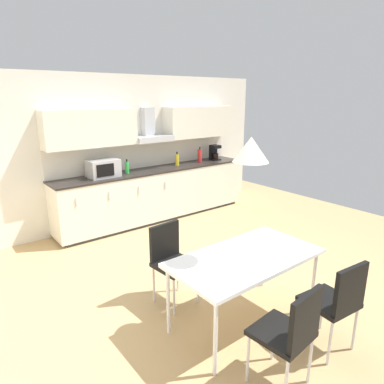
{
  "coord_description": "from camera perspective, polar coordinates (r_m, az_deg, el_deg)",
  "views": [
    {
      "loc": [
        -2.45,
        -2.72,
        2.19
      ],
      "look_at": [
        0.16,
        0.59,
        1.0
      ],
      "focal_mm": 32.0,
      "sensor_mm": 36.0,
      "label": 1
    }
  ],
  "objects": [
    {
      "name": "ground_plane",
      "position": [
        4.27,
        3.33,
        -15.27
      ],
      "size": [
        8.24,
        8.01,
        0.02
      ],
      "primitive_type": "cube",
      "color": "tan"
    },
    {
      "name": "wall_back",
      "position": [
        6.03,
        -13.95,
        6.55
      ],
      "size": [
        6.59,
        0.1,
        2.54
      ],
      "primitive_type": "cube",
      "color": "silver",
      "rests_on": "ground_plane"
    },
    {
      "name": "kitchen_counter",
      "position": [
        6.25,
        -5.96,
        -0.29
      ],
      "size": [
        3.68,
        0.61,
        0.93
      ],
      "color": "#333333",
      "rests_on": "ground_plane"
    },
    {
      "name": "backsplash_tile",
      "position": [
        6.33,
        -7.51,
        6.25
      ],
      "size": [
        3.66,
        0.02,
        0.45
      ],
      "primitive_type": "cube",
      "color": "silver",
      "rests_on": "kitchen_counter"
    },
    {
      "name": "upper_wall_cabinets",
      "position": [
        6.14,
        -6.93,
        10.99
      ],
      "size": [
        3.66,
        0.4,
        0.58
      ],
      "color": "silver"
    },
    {
      "name": "microwave",
      "position": [
        5.66,
        -14.58,
        3.85
      ],
      "size": [
        0.48,
        0.35,
        0.28
      ],
      "color": "#ADADB2",
      "rests_on": "kitchen_counter"
    },
    {
      "name": "coffee_maker",
      "position": [
        6.98,
        3.73,
        6.59
      ],
      "size": [
        0.18,
        0.19,
        0.3
      ],
      "color": "black",
      "rests_on": "kitchen_counter"
    },
    {
      "name": "bottle_green",
      "position": [
        5.83,
        -10.77,
        4.05
      ],
      "size": [
        0.07,
        0.07,
        0.24
      ],
      "color": "green",
      "rests_on": "kitchen_counter"
    },
    {
      "name": "bottle_yellow",
      "position": [
        6.38,
        -2.51,
        5.39
      ],
      "size": [
        0.07,
        0.07,
        0.26
      ],
      "color": "yellow",
      "rests_on": "kitchen_counter"
    },
    {
      "name": "bottle_red",
      "position": [
        6.72,
        1.31,
        6.07
      ],
      "size": [
        0.08,
        0.08,
        0.3
      ],
      "color": "red",
      "rests_on": "kitchen_counter"
    },
    {
      "name": "dining_table",
      "position": [
        3.36,
        8.93,
        -11.22
      ],
      "size": [
        1.47,
        0.78,
        0.72
      ],
      "color": "white",
      "rests_on": "ground_plane"
    },
    {
      "name": "chair_near_left",
      "position": [
        2.81,
        16.23,
        -21.07
      ],
      "size": [
        0.43,
        0.43,
        0.87
      ],
      "color": "black",
      "rests_on": "ground_plane"
    },
    {
      "name": "chair_near_right",
      "position": [
        3.28,
        23.14,
        -15.93
      ],
      "size": [
        0.44,
        0.44,
        0.87
      ],
      "color": "black",
      "rests_on": "ground_plane"
    },
    {
      "name": "chair_far_left",
      "position": [
        3.74,
        -3.59,
        -10.53
      ],
      "size": [
        0.43,
        0.43,
        0.87
      ],
      "color": "black",
      "rests_on": "ground_plane"
    },
    {
      "name": "pendant_lamp",
      "position": [
        3.03,
        9.79,
        6.98
      ],
      "size": [
        0.32,
        0.32,
        0.22
      ],
      "primitive_type": "cone",
      "color": "silver"
    }
  ]
}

